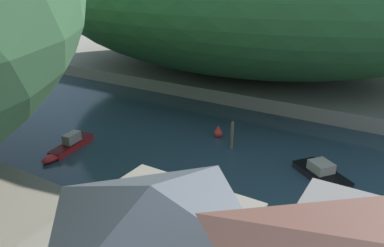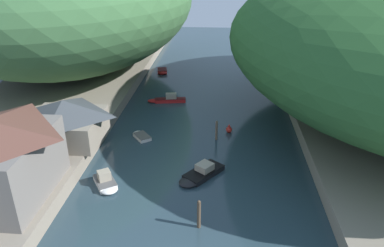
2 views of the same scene
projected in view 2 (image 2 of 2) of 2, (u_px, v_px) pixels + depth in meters
The scene contains 13 objects.
water_surface at pixel (205, 114), 53.76m from camera, with size 130.00×130.00×0.00m, color #283D47.
left_bank at pixel (49, 104), 55.15m from camera, with size 22.00×120.00×1.58m.
right_bank at pixel (371, 114), 51.70m from camera, with size 22.00×120.00×1.58m.
boathouse_shed at pixel (65, 119), 42.12m from camera, with size 8.52×7.94×4.82m.
boat_far_upstream at pixel (141, 136), 46.95m from camera, with size 2.97×3.28×0.47m.
boat_near_quay at pixel (200, 174), 38.79m from camera, with size 5.08×5.75×1.25m.
boat_navy_launch at pixel (162, 71), 71.21m from camera, with size 2.27×3.58×0.64m.
boat_open_rowboat at pixel (167, 99), 57.69m from camera, with size 5.98×2.01×1.40m.
boat_yellow_tender at pixel (106, 183), 37.14m from camera, with size 3.40×4.04×1.54m.
mooring_post_nearest at pixel (199, 214), 31.30m from camera, with size 0.32×0.32×2.77m.
mooring_post_fourth at pixel (217, 130), 45.93m from camera, with size 0.28×0.28×2.59m.
channel_buoy_near at pixel (229, 129), 48.12m from camera, with size 0.79×0.79×1.19m.
person_on_quay at pixel (61, 147), 39.39m from camera, with size 0.35×0.43×1.69m.
Camera 2 is at (2.24, -19.25, 21.56)m, focal length 35.00 mm.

